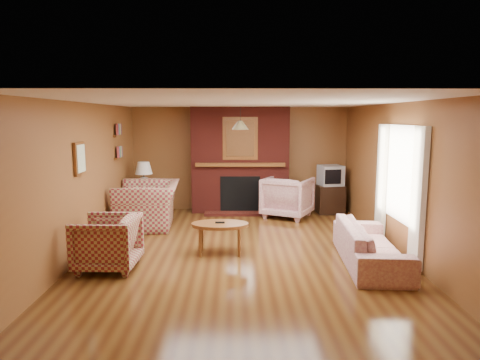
{
  "coord_description": "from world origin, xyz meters",
  "views": [
    {
      "loc": [
        -0.11,
        -6.77,
        2.17
      ],
      "look_at": [
        -0.03,
        0.6,
        1.08
      ],
      "focal_mm": 32.0,
      "sensor_mm": 36.0,
      "label": 1
    }
  ],
  "objects_px": {
    "side_table": "(145,203)",
    "table_lamp": "(144,174)",
    "fireplace": "(240,161)",
    "floral_armchair": "(288,197)",
    "floral_sofa": "(370,244)",
    "crt_tv": "(331,175)",
    "coffee_table": "(220,227)",
    "plaid_armchair": "(107,243)",
    "tv_stand": "(330,199)",
    "plaid_loveseat": "(148,205)"
  },
  "relations": [
    {
      "from": "side_table",
      "to": "table_lamp",
      "type": "height_order",
      "value": "table_lamp"
    },
    {
      "from": "fireplace",
      "to": "floral_armchair",
      "type": "xyz_separation_m",
      "value": [
        1.03,
        -0.59,
        -0.74
      ]
    },
    {
      "from": "table_lamp",
      "to": "floral_sofa",
      "type": "bearing_deg",
      "value": -37.72
    },
    {
      "from": "floral_sofa",
      "to": "crt_tv",
      "type": "height_order",
      "value": "crt_tv"
    },
    {
      "from": "coffee_table",
      "to": "floral_sofa",
      "type": "bearing_deg",
      "value": -12.98
    },
    {
      "from": "plaid_armchair",
      "to": "floral_sofa",
      "type": "relative_size",
      "value": 0.42
    },
    {
      "from": "floral_sofa",
      "to": "floral_armchair",
      "type": "relative_size",
      "value": 2.08
    },
    {
      "from": "fireplace",
      "to": "side_table",
      "type": "bearing_deg",
      "value": -165.71
    },
    {
      "from": "side_table",
      "to": "tv_stand",
      "type": "height_order",
      "value": "tv_stand"
    },
    {
      "from": "fireplace",
      "to": "side_table",
      "type": "height_order",
      "value": "fireplace"
    },
    {
      "from": "side_table",
      "to": "table_lamp",
      "type": "distance_m",
      "value": 0.64
    },
    {
      "from": "plaid_armchair",
      "to": "table_lamp",
      "type": "distance_m",
      "value": 3.32
    },
    {
      "from": "side_table",
      "to": "coffee_table",
      "type": "bearing_deg",
      "value": -55.88
    },
    {
      "from": "floral_sofa",
      "to": "table_lamp",
      "type": "bearing_deg",
      "value": 56.63
    },
    {
      "from": "side_table",
      "to": "fireplace",
      "type": "bearing_deg",
      "value": 14.29
    },
    {
      "from": "plaid_loveseat",
      "to": "coffee_table",
      "type": "bearing_deg",
      "value": 37.28
    },
    {
      "from": "plaid_loveseat",
      "to": "floral_armchair",
      "type": "bearing_deg",
      "value": 101.84
    },
    {
      "from": "plaid_loveseat",
      "to": "crt_tv",
      "type": "height_order",
      "value": "crt_tv"
    },
    {
      "from": "plaid_loveseat",
      "to": "floral_armchair",
      "type": "height_order",
      "value": "same"
    },
    {
      "from": "plaid_loveseat",
      "to": "plaid_armchair",
      "type": "bearing_deg",
      "value": -6.14
    },
    {
      "from": "plaid_loveseat",
      "to": "floral_sofa",
      "type": "bearing_deg",
      "value": 55.43
    },
    {
      "from": "side_table",
      "to": "table_lamp",
      "type": "bearing_deg",
      "value": 0.0
    },
    {
      "from": "coffee_table",
      "to": "side_table",
      "type": "distance_m",
      "value": 3.11
    },
    {
      "from": "plaid_armchair",
      "to": "tv_stand",
      "type": "xyz_separation_m",
      "value": [
        4.0,
        3.63,
        -0.07
      ]
    },
    {
      "from": "coffee_table",
      "to": "side_table",
      "type": "height_order",
      "value": "side_table"
    },
    {
      "from": "plaid_armchair",
      "to": "coffee_table",
      "type": "distance_m",
      "value": 1.74
    },
    {
      "from": "floral_armchair",
      "to": "table_lamp",
      "type": "height_order",
      "value": "table_lamp"
    },
    {
      "from": "side_table",
      "to": "tv_stand",
      "type": "xyz_separation_m",
      "value": [
        4.15,
        0.35,
        0.02
      ]
    },
    {
      "from": "fireplace",
      "to": "plaid_loveseat",
      "type": "relative_size",
      "value": 1.76
    },
    {
      "from": "plaid_loveseat",
      "to": "side_table",
      "type": "bearing_deg",
      "value": -167.54
    },
    {
      "from": "plaid_loveseat",
      "to": "table_lamp",
      "type": "xyz_separation_m",
      "value": [
        -0.25,
        0.86,
        0.49
      ]
    },
    {
      "from": "plaid_armchair",
      "to": "tv_stand",
      "type": "height_order",
      "value": "plaid_armchair"
    },
    {
      "from": "tv_stand",
      "to": "plaid_armchair",
      "type": "bearing_deg",
      "value": -141.19
    },
    {
      "from": "plaid_armchair",
      "to": "floral_armchair",
      "type": "height_order",
      "value": "floral_armchair"
    },
    {
      "from": "fireplace",
      "to": "plaid_armchair",
      "type": "relative_size",
      "value": 2.8
    },
    {
      "from": "fireplace",
      "to": "crt_tv",
      "type": "xyz_separation_m",
      "value": [
        2.05,
        -0.19,
        -0.32
      ]
    },
    {
      "from": "floral_armchair",
      "to": "plaid_loveseat",
      "type": "bearing_deg",
      "value": 43.12
    },
    {
      "from": "fireplace",
      "to": "floral_sofa",
      "type": "relative_size",
      "value": 1.19
    },
    {
      "from": "floral_sofa",
      "to": "floral_armchair",
      "type": "bearing_deg",
      "value": 20.24
    },
    {
      "from": "floral_armchair",
      "to": "tv_stand",
      "type": "bearing_deg",
      "value": -130.84
    },
    {
      "from": "fireplace",
      "to": "plaid_loveseat",
      "type": "bearing_deg",
      "value": -143.01
    },
    {
      "from": "coffee_table",
      "to": "table_lamp",
      "type": "bearing_deg",
      "value": 124.12
    },
    {
      "from": "coffee_table",
      "to": "crt_tv",
      "type": "height_order",
      "value": "crt_tv"
    },
    {
      "from": "floral_sofa",
      "to": "side_table",
      "type": "xyz_separation_m",
      "value": [
        -4.0,
        3.09,
        0.0
      ]
    },
    {
      "from": "crt_tv",
      "to": "coffee_table",
      "type": "bearing_deg",
      "value": -129.5
    },
    {
      "from": "plaid_loveseat",
      "to": "plaid_armchair",
      "type": "distance_m",
      "value": 2.42
    },
    {
      "from": "fireplace",
      "to": "table_lamp",
      "type": "bearing_deg",
      "value": -165.71
    },
    {
      "from": "plaid_armchair",
      "to": "crt_tv",
      "type": "xyz_separation_m",
      "value": [
        4.0,
        3.62,
        0.47
      ]
    },
    {
      "from": "fireplace",
      "to": "coffee_table",
      "type": "height_order",
      "value": "fireplace"
    },
    {
      "from": "floral_sofa",
      "to": "tv_stand",
      "type": "xyz_separation_m",
      "value": [
        0.15,
        3.44,
        0.02
      ]
    }
  ]
}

